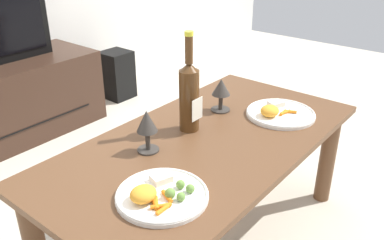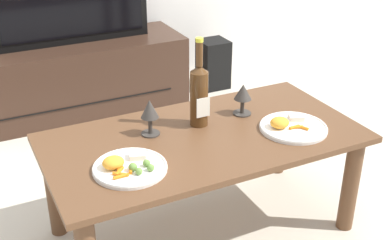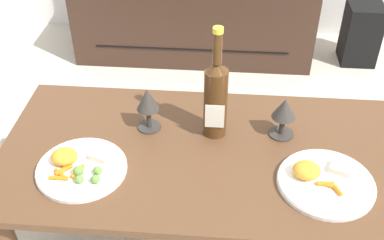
% 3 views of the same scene
% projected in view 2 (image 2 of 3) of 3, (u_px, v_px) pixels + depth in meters
% --- Properties ---
extents(ground_plane, '(6.40, 6.40, 0.00)m').
position_uv_depth(ground_plane, '(203.00, 229.00, 2.25)').
color(ground_plane, beige).
extents(dining_table, '(1.27, 0.65, 0.46)m').
position_uv_depth(dining_table, '(204.00, 153.00, 2.08)').
color(dining_table, brown).
rests_on(dining_table, ground_plane).
extents(tv_stand, '(1.33, 0.47, 0.45)m').
position_uv_depth(tv_stand, '(79.00, 77.00, 3.26)').
color(tv_stand, '#382319').
rests_on(tv_stand, ground_plane).
extents(floor_speaker, '(0.19, 0.19, 0.34)m').
position_uv_depth(floor_speaker, '(213.00, 64.00, 3.62)').
color(floor_speaker, black).
rests_on(floor_speaker, ground_plane).
extents(wine_bottle, '(0.07, 0.08, 0.37)m').
position_uv_depth(wine_bottle, '(199.00, 93.00, 2.07)').
color(wine_bottle, '#4C2D14').
rests_on(wine_bottle, dining_table).
extents(goblet_left, '(0.08, 0.08, 0.15)m').
position_uv_depth(goblet_left, '(150.00, 111.00, 2.01)').
color(goblet_left, '#38332D').
rests_on(goblet_left, dining_table).
extents(goblet_right, '(0.08, 0.08, 0.14)m').
position_uv_depth(goblet_right, '(243.00, 94.00, 2.18)').
color(goblet_right, '#38332D').
rests_on(goblet_right, dining_table).
extents(dinner_plate_left, '(0.27, 0.27, 0.05)m').
position_uv_depth(dinner_plate_left, '(128.00, 167.00, 1.81)').
color(dinner_plate_left, white).
rests_on(dinner_plate_left, dining_table).
extents(dinner_plate_right, '(0.28, 0.28, 0.06)m').
position_uv_depth(dinner_plate_right, '(292.00, 126.00, 2.09)').
color(dinner_plate_right, white).
rests_on(dinner_plate_right, dining_table).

